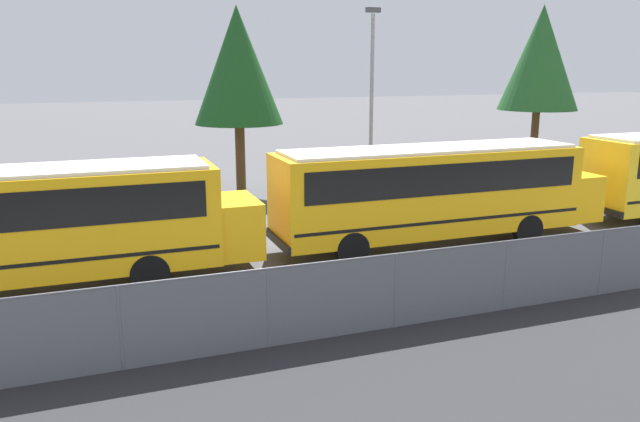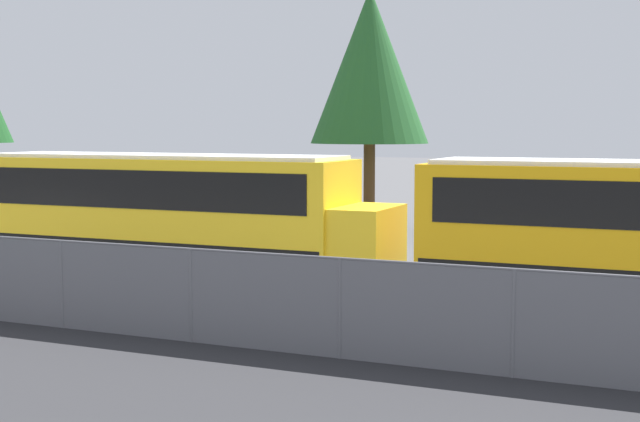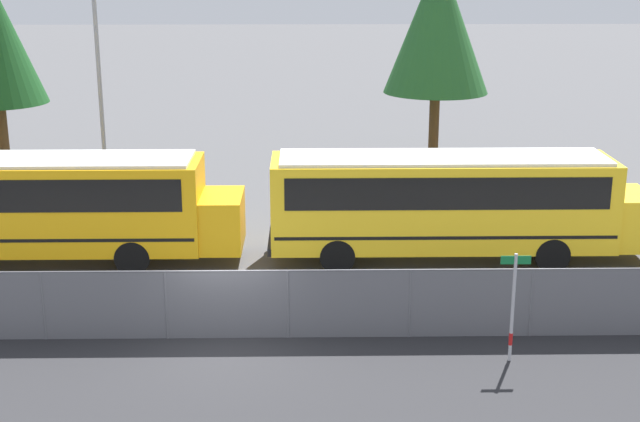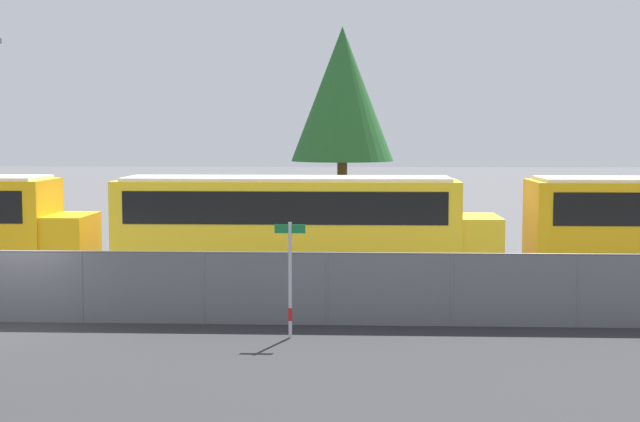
# 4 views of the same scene
# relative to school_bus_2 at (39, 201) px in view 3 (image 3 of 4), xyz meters

# --- Properties ---
(ground_plane) EXTENTS (200.00, 200.00, 0.00)m
(ground_plane) POSITION_rel_school_bus_2_xyz_m (6.18, -5.71, -1.99)
(ground_plane) COLOR #4C4C4F
(fence) EXTENTS (87.58, 0.07, 1.80)m
(fence) POSITION_rel_school_bus_2_xyz_m (6.18, -5.71, -1.07)
(fence) COLOR #9EA0A5
(fence) RESTS_ON ground_plane
(school_bus_2) EXTENTS (11.77, 2.54, 3.34)m
(school_bus_2) POSITION_rel_school_bus_2_xyz_m (0.00, 0.00, 0.00)
(school_bus_2) COLOR #EDA80F
(school_bus_2) RESTS_ON ground_plane
(school_bus_3) EXTENTS (11.77, 2.54, 3.34)m
(school_bus_3) POSITION_rel_school_bus_2_xyz_m (12.56, 0.06, 0.00)
(school_bus_3) COLOR yellow
(school_bus_3) RESTS_ON ground_plane
(street_sign) EXTENTS (0.70, 0.09, 2.66)m
(street_sign) POSITION_rel_school_bus_2_xyz_m (12.93, -7.10, -0.56)
(street_sign) COLOR #B7B7BC
(street_sign) RESTS_ON ground_plane
(light_pole) EXTENTS (0.60, 0.24, 8.25)m
(light_pole) POSITION_rel_school_bus_2_xyz_m (0.61, 6.46, 2.52)
(light_pole) COLOR gray
(light_pole) RESTS_ON ground_plane
(tree_0) EXTENTS (4.49, 4.49, 9.27)m
(tree_0) POSITION_rel_school_bus_2_xyz_m (13.76, 12.07, 4.34)
(tree_0) COLOR #51381E
(tree_0) RESTS_ON ground_plane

